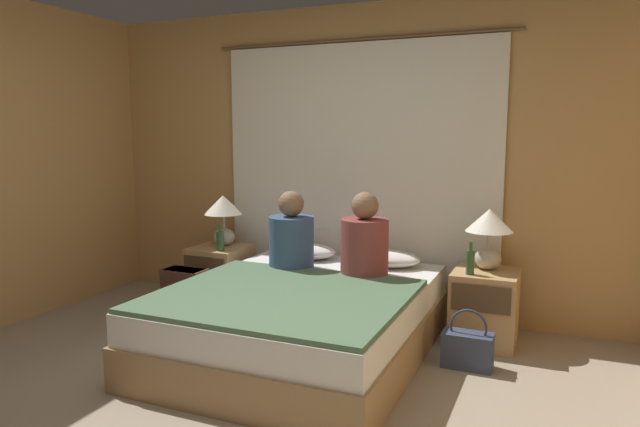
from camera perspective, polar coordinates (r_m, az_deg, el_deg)
The scene contains 17 objects.
ground_plane at distance 3.20m, azimuth -9.58°, elevation -19.58°, with size 16.00×16.00×0.00m, color gray.
wall_back at distance 4.73m, azimuth 3.90°, elevation 5.27°, with size 4.78×0.06×2.50m.
curtain_panel at distance 4.68m, azimuth 3.63°, elevation 3.50°, with size 2.52×0.03×2.22m.
bed at distance 3.90m, azimuth -1.76°, elevation -10.62°, with size 1.57×1.99×0.47m.
nightstand_left at distance 4.98m, azimuth -9.95°, elevation -6.21°, with size 0.44×0.47×0.52m.
nightstand_right at distance 4.24m, azimuth 16.13°, elevation -8.97°, with size 0.44×0.47×0.52m.
lamp_left at distance 4.94m, azimuth -9.65°, elevation 0.13°, with size 0.33×0.33×0.43m.
lamp_right at distance 4.19m, azimuth 16.54°, elevation -1.52°, with size 0.33×0.33×0.43m.
pillow_left at distance 4.65m, azimuth -1.56°, elevation -3.76°, with size 0.53×0.35×0.12m.
pillow_right at distance 4.41m, azimuth 6.64°, elevation -4.46°, with size 0.53×0.35×0.12m.
blanket_on_bed at distance 3.57m, azimuth -3.80°, elevation -8.17°, with size 1.51×1.35×0.03m.
person_left_in_bed at distance 4.26m, azimuth -2.89°, elevation -2.42°, with size 0.34×0.34×0.59m.
person_right_in_bed at distance 4.04m, azimuth 4.48°, elevation -2.90°, with size 0.34×0.34×0.60m.
beer_bottle_on_left_stand at distance 4.75m, azimuth -9.96°, elevation -2.67°, with size 0.07×0.07×0.22m.
beer_bottle_on_right_stand at distance 4.04m, azimuth 14.79°, elevation -4.65°, with size 0.06×0.06×0.23m.
backpack_on_floor at distance 4.63m, azimuth -13.32°, elevation -7.70°, with size 0.34×0.21×0.43m.
handbag_on_floor at distance 3.83m, azimuth 14.54°, elevation -12.94°, with size 0.31×0.16×0.38m.
Camera 1 is at (1.56, -2.37, 1.48)m, focal length 32.00 mm.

